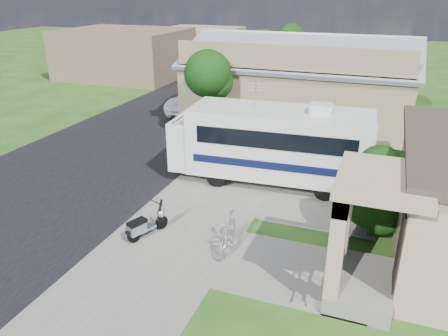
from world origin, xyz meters
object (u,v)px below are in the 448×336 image
(shrub, at_px, (379,191))
(pickup_truck, at_px, (202,99))
(motorhome, at_px, (272,142))
(bicycle, at_px, (228,234))
(van, at_px, (231,79))
(scooter, at_px, (145,225))
(garden_hose, at_px, (325,264))

(shrub, height_order, pickup_truck, shrub)
(motorhome, relative_size, bicycle, 4.29)
(shrub, height_order, van, shrub)
(scooter, height_order, pickup_truck, pickup_truck)
(bicycle, bearing_deg, garden_hose, -3.43)
(motorhome, relative_size, pickup_truck, 1.37)
(bicycle, relative_size, garden_hose, 4.89)
(shrub, relative_size, scooter, 2.00)
(pickup_truck, relative_size, garden_hose, 15.34)
(scooter, height_order, garden_hose, scooter)
(motorhome, height_order, bicycle, motorhome)
(bicycle, bearing_deg, shrub, 24.76)
(shrub, bearing_deg, motorhome, 146.04)
(shrub, distance_m, pickup_truck, 16.07)
(motorhome, height_order, shrub, motorhome)
(scooter, xyz_separation_m, van, (-4.73, 21.19, 0.37))
(van, bearing_deg, shrub, -51.03)
(motorhome, xyz_separation_m, pickup_truck, (-6.82, 8.89, -0.91))
(scooter, distance_m, garden_hose, 5.62)
(pickup_truck, distance_m, van, 6.74)
(motorhome, distance_m, van, 17.26)
(scooter, bearing_deg, garden_hose, 26.20)
(shrub, relative_size, bicycle, 1.65)
(motorhome, bearing_deg, scooter, -118.68)
(bicycle, xyz_separation_m, van, (-7.43, 20.90, 0.28))
(garden_hose, bearing_deg, shrub, 62.95)
(shrub, bearing_deg, van, 122.00)
(van, bearing_deg, pickup_truck, -78.63)
(scooter, relative_size, garden_hose, 4.04)
(scooter, height_order, van, van)
(shrub, relative_size, van, 0.53)
(pickup_truck, height_order, van, van)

